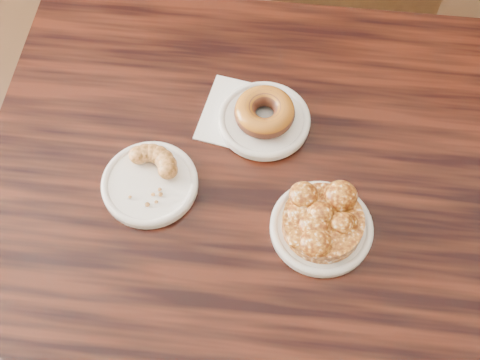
% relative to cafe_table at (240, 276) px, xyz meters
% --- Properties ---
extents(floor, '(5.00, 5.00, 0.00)m').
position_rel_cafe_table_xyz_m(floor, '(0.08, 0.23, -0.38)').
color(floor, black).
rests_on(floor, ground).
extents(cafe_table, '(0.93, 0.93, 0.75)m').
position_rel_cafe_table_xyz_m(cafe_table, '(0.00, 0.00, 0.00)').
color(cafe_table, black).
rests_on(cafe_table, floor).
extents(napkin, '(0.16, 0.16, 0.00)m').
position_rel_cafe_table_xyz_m(napkin, '(-0.02, 0.16, 0.38)').
color(napkin, white).
rests_on(napkin, cafe_table).
extents(plate_donut, '(0.16, 0.16, 0.01)m').
position_rel_cafe_table_xyz_m(plate_donut, '(0.02, 0.15, 0.38)').
color(plate_donut, white).
rests_on(plate_donut, napkin).
extents(plate_cruller, '(0.16, 0.16, 0.01)m').
position_rel_cafe_table_xyz_m(plate_cruller, '(-0.15, -0.00, 0.38)').
color(plate_cruller, white).
rests_on(plate_cruller, cafe_table).
extents(plate_fritter, '(0.16, 0.16, 0.01)m').
position_rel_cafe_table_xyz_m(plate_fritter, '(0.14, -0.03, 0.38)').
color(plate_fritter, silver).
rests_on(plate_fritter, cafe_table).
extents(glazed_donut, '(0.10, 0.10, 0.04)m').
position_rel_cafe_table_xyz_m(glazed_donut, '(0.02, 0.15, 0.41)').
color(glazed_donut, brown).
rests_on(glazed_donut, plate_donut).
extents(apple_fritter, '(0.17, 0.17, 0.04)m').
position_rel_cafe_table_xyz_m(apple_fritter, '(0.14, -0.03, 0.41)').
color(apple_fritter, '#4B1C08').
rests_on(apple_fritter, plate_fritter).
extents(cruller_fragment, '(0.11, 0.11, 0.03)m').
position_rel_cafe_table_xyz_m(cruller_fragment, '(-0.15, -0.00, 0.40)').
color(cruller_fragment, brown).
rests_on(cruller_fragment, plate_cruller).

